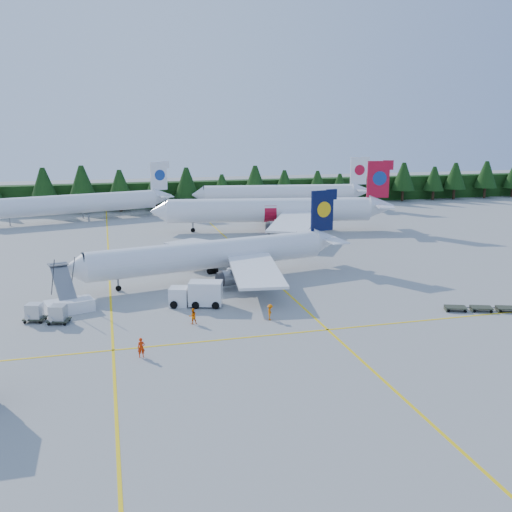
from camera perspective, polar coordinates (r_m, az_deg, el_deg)
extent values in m
plane|color=#979792|center=(59.07, -0.45, -5.95)|extent=(320.00, 320.00, 0.00)
cube|color=yellow|center=(76.58, -14.45, -1.93)|extent=(0.25, 120.00, 0.01)
cube|color=yellow|center=(79.10, 0.18, -1.04)|extent=(0.25, 120.00, 0.01)
cube|color=yellow|center=(53.62, 1.16, -7.95)|extent=(80.00, 0.25, 0.01)
cube|color=black|center=(137.80, -8.97, 6.08)|extent=(220.00, 4.00, 6.00)
cylinder|color=white|center=(71.91, -4.68, 0.14)|extent=(30.66, 9.54, 3.59)
cone|color=white|center=(67.83, -17.78, -1.23)|extent=(3.17, 4.02, 3.59)
cube|color=#070E34|center=(78.57, 6.64, 4.52)|extent=(3.41, 0.98, 5.57)
cube|color=white|center=(79.93, -4.89, 1.04)|extent=(11.30, 14.39, 1.02)
cylinder|color=slate|center=(77.37, -5.46, -0.33)|extent=(3.37, 2.45, 1.89)
cube|color=white|center=(66.29, -0.07, -1.40)|extent=(6.91, 14.01, 1.02)
cylinder|color=slate|center=(68.00, -2.33, -2.14)|extent=(3.37, 2.45, 1.89)
cylinder|color=slate|center=(69.27, -13.62, -2.80)|extent=(0.22, 0.22, 1.53)
cylinder|color=white|center=(104.95, 1.35, 4.62)|extent=(37.22, 10.72, 4.36)
cone|color=white|center=(104.74, -9.65, 4.42)|extent=(3.76, 4.82, 4.36)
cube|color=#B30B24|center=(108.31, 12.12, 7.50)|extent=(4.14, 1.09, 6.75)
cube|color=white|center=(114.52, 2.49, 4.98)|extent=(8.74, 17.08, 1.24)
cylinder|color=slate|center=(111.60, 1.56, 3.99)|extent=(4.04, 2.89, 2.29)
cube|color=white|center=(96.40, 3.87, 3.45)|extent=(13.44, 17.49, 1.24)
cylinder|color=slate|center=(99.23, 2.36, 2.85)|extent=(4.04, 2.89, 2.29)
cylinder|color=slate|center=(104.88, -6.33, 2.88)|extent=(0.26, 0.26, 1.85)
cylinder|color=white|center=(122.04, -17.63, 5.00)|extent=(33.05, 12.10, 3.90)
cube|color=white|center=(126.37, -9.70, 7.89)|extent=(3.67, 1.26, 6.04)
cylinder|color=slate|center=(120.54, -23.39, 3.13)|extent=(0.23, 0.23, 1.56)
cylinder|color=white|center=(132.89, 2.32, 6.26)|extent=(34.68, 8.87, 4.05)
cone|color=white|center=(131.30, -5.79, 6.12)|extent=(3.38, 4.41, 4.05)
cube|color=white|center=(136.58, 10.22, 8.38)|extent=(3.86, 0.89, 6.28)
cylinder|color=slate|center=(131.86, -3.34, 4.95)|extent=(0.24, 0.24, 1.62)
cube|color=white|center=(63.12, -18.15, -4.76)|extent=(5.30, 3.70, 1.26)
cube|color=slate|center=(64.73, -18.71, -2.52)|extent=(2.98, 4.89, 3.39)
cube|color=slate|center=(66.54, -19.22, -0.77)|extent=(2.35, 1.87, 0.14)
cube|color=white|center=(62.40, -7.72, -4.04)|extent=(2.45, 2.45, 2.05)
cube|color=black|center=(62.26, -7.73, -3.61)|extent=(2.14, 2.27, 0.88)
cube|color=white|center=(61.83, -5.05, -3.70)|extent=(4.00, 3.10, 2.54)
cube|color=#303325|center=(63.90, 19.34, -4.85)|extent=(2.48, 2.01, 0.13)
cube|color=#303325|center=(64.75, 21.62, -4.81)|extent=(2.48, 2.01, 0.13)
cube|color=#303325|center=(65.70, 23.83, -4.75)|extent=(2.48, 2.01, 0.13)
cube|color=#303325|center=(61.23, -21.23, -5.81)|extent=(2.38, 2.07, 0.13)
cube|color=silver|center=(60.99, -21.29, -5.11)|extent=(1.76, 1.73, 1.43)
cube|color=#303325|center=(59.88, -19.10, -6.05)|extent=(2.38, 2.07, 0.13)
cube|color=silver|center=(59.64, -19.16, -5.34)|extent=(1.76, 1.73, 1.43)
imported|color=red|center=(49.54, -11.41, -8.98)|extent=(0.62, 0.41, 1.70)
imported|color=orange|center=(56.72, -6.35, -5.99)|extent=(0.87, 0.73, 1.59)
imported|color=orange|center=(57.48, 1.43, -5.64)|extent=(0.67, 0.79, 1.63)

